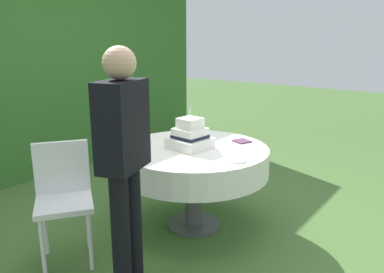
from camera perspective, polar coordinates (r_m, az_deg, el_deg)
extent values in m
plane|color=#476B33|center=(3.59, 0.26, -12.82)|extent=(20.00, 20.00, 0.00)
cube|color=#336628|center=(5.01, -22.78, 10.97)|extent=(5.49, 0.41, 2.87)
cylinder|color=#4C4C51|center=(3.59, 0.26, -12.68)|extent=(0.48, 0.48, 0.02)
cylinder|color=#4C4C51|center=(3.45, 0.27, -7.68)|extent=(0.15, 0.15, 0.70)
cylinder|color=olive|center=(3.33, 0.27, -1.92)|extent=(1.25, 1.25, 0.03)
cylinder|color=white|center=(3.36, 0.27, -3.48)|extent=(1.28, 1.28, 0.23)
cube|color=white|center=(3.30, -0.27, -0.98)|extent=(0.33, 0.33, 0.09)
cube|color=white|center=(3.27, -0.28, 0.49)|extent=(0.25, 0.25, 0.09)
cube|color=black|center=(3.28, -0.28, 0.02)|extent=(0.26, 0.26, 0.02)
cube|color=white|center=(3.25, -0.28, 1.97)|extent=(0.19, 0.19, 0.09)
sphere|color=#D13866|center=(3.44, -0.39, 0.80)|extent=(0.08, 0.08, 0.08)
cylinder|color=silver|center=(3.23, -0.28, 3.52)|extent=(0.01, 0.01, 0.09)
cylinder|color=white|center=(3.50, -6.97, -0.81)|extent=(0.14, 0.14, 0.01)
cylinder|color=white|center=(2.98, 6.58, -3.53)|extent=(0.14, 0.14, 0.01)
cube|color=#603856|center=(3.53, 7.29, -0.68)|extent=(0.17, 0.17, 0.01)
cylinder|color=white|center=(2.99, -21.01, -15.05)|extent=(0.03, 0.03, 0.45)
cylinder|color=white|center=(2.98, -14.67, -14.62)|extent=(0.03, 0.03, 0.45)
cylinder|color=white|center=(3.27, -20.73, -12.34)|extent=(0.03, 0.03, 0.45)
cylinder|color=white|center=(3.26, -15.00, -11.94)|extent=(0.03, 0.03, 0.45)
cube|color=white|center=(3.02, -18.22, -9.32)|extent=(0.56, 0.56, 0.04)
cube|color=white|center=(3.11, -18.53, -4.29)|extent=(0.35, 0.27, 0.40)
cylinder|color=black|center=(2.58, -10.37, -14.19)|extent=(0.12, 0.12, 0.85)
cylinder|color=black|center=(2.70, -8.66, -12.70)|extent=(0.12, 0.12, 0.85)
cube|color=black|center=(2.39, -10.19, 1.56)|extent=(0.40, 0.30, 0.55)
sphere|color=tan|center=(2.34, -10.60, 10.55)|extent=(0.20, 0.20, 0.20)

